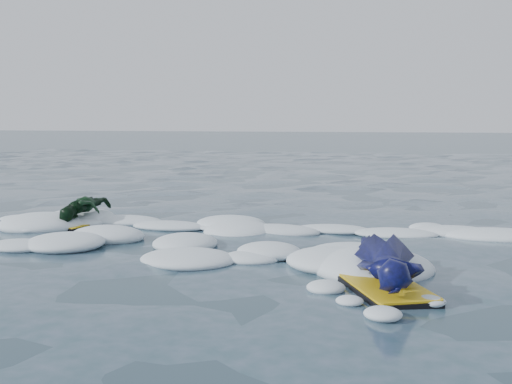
% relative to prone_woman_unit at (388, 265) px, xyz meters
% --- Properties ---
extents(ground, '(120.00, 120.00, 0.00)m').
position_rel_prone_woman_unit_xyz_m(ground, '(-1.56, 1.12, -0.21)').
color(ground, '#172D37').
rests_on(ground, ground).
extents(foam_band, '(12.00, 3.10, 0.30)m').
position_rel_prone_woman_unit_xyz_m(foam_band, '(-1.56, 2.16, -0.21)').
color(foam_band, white).
rests_on(foam_band, ground).
extents(prone_woman_unit, '(0.97, 1.68, 0.42)m').
position_rel_prone_woman_unit_xyz_m(prone_woman_unit, '(0.00, 0.00, 0.00)').
color(prone_woman_unit, black).
rests_on(prone_woman_unit, ground).
extents(prone_child_unit, '(0.55, 1.12, 0.41)m').
position_rel_prone_woman_unit_xyz_m(prone_child_unit, '(-4.28, 2.55, -0.01)').
color(prone_child_unit, black).
rests_on(prone_child_unit, ground).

